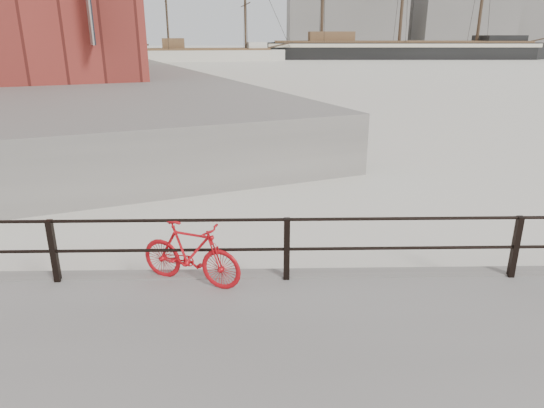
% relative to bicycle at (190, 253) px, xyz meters
% --- Properties ---
extents(ground, '(400.00, 400.00, 0.00)m').
position_rel_bicycle_xyz_m(ground, '(4.94, 0.25, -0.84)').
color(ground, white).
rests_on(ground, ground).
extents(far_quay, '(78.44, 148.07, 1.80)m').
position_rel_bicycle_xyz_m(far_quay, '(-35.06, 72.25, 0.06)').
color(far_quay, gray).
rests_on(far_quay, ground).
extents(guardrail, '(28.00, 0.10, 1.00)m').
position_rel_bicycle_xyz_m(guardrail, '(4.94, 0.10, 0.01)').
color(guardrail, black).
rests_on(guardrail, promenade).
extents(bicycle, '(1.60, 0.86, 0.99)m').
position_rel_bicycle_xyz_m(bicycle, '(0.00, 0.00, 0.00)').
color(bicycle, red).
rests_on(bicycle, promenade).
extents(barque_black, '(60.10, 20.56, 33.85)m').
position_rel_bicycle_xyz_m(barque_black, '(25.25, 82.05, -0.84)').
color(barque_black, black).
rests_on(barque_black, ground).
extents(schooner_mid, '(28.31, 15.33, 19.53)m').
position_rel_bicycle_xyz_m(schooner_mid, '(-7.38, 75.01, -0.84)').
color(schooner_mid, beige).
rests_on(schooner_mid, ground).
extents(schooner_left, '(22.76, 12.98, 16.62)m').
position_rel_bicycle_xyz_m(schooner_left, '(-26.61, 68.21, -0.84)').
color(schooner_left, beige).
rests_on(schooner_left, ground).
extents(industrial_west, '(32.00, 18.00, 18.00)m').
position_rel_bicycle_xyz_m(industrial_west, '(24.94, 140.25, 8.16)').
color(industrial_west, gray).
rests_on(industrial_west, ground).
extents(industrial_mid, '(26.00, 20.00, 24.00)m').
position_rel_bicycle_xyz_m(industrial_mid, '(59.94, 145.25, 11.16)').
color(industrial_mid, gray).
rests_on(industrial_mid, ground).
extents(industrial_east, '(20.00, 16.00, 14.00)m').
position_rel_bicycle_xyz_m(industrial_east, '(82.94, 150.25, 6.16)').
color(industrial_east, gray).
rests_on(industrial_east, ground).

